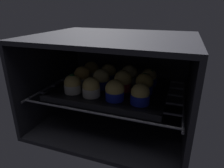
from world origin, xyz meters
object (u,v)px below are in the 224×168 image
Objects in this scene: muffin_row1_col0 at (82,76)px; muffin_row1_col2 at (123,81)px; muffin_row0_col2 at (115,91)px; muffin_row0_col3 at (140,95)px; muffin_row1_col1 at (101,79)px; muffin_row2_col3 at (149,78)px; muffin_row0_col0 at (73,85)px; baking_tray at (112,90)px; muffin_row2_col1 at (108,73)px; muffin_row1_col3 at (144,84)px; muffin_row2_col2 at (129,75)px; muffin_row2_col0 at (91,71)px; muffin_row0_col1 at (91,88)px.

muffin_row1_col0 is 0.98× the size of muffin_row1_col2.
muffin_row0_col3 is at bearing 0.82° from muffin_row0_col2.
muffin_row1_col0 is 1.02× the size of muffin_row1_col1.
muffin_row1_col0 reaches higher than muffin_row2_col3.
muffin_row1_col1 is at bearing -2.88° from muffin_row1_col0.
muffin_row0_col0 is 0.92× the size of muffin_row1_col0.
baking_tray is 5.96× the size of muffin_row0_col3.
muffin_row1_col0 is 1.12× the size of muffin_row2_col3.
muffin_row0_col0 is 1.02× the size of muffin_row0_col3.
muffin_row0_col0 is 18.25cm from muffin_row2_col1.
muffin_row1_col3 reaches higher than baking_tray.
muffin_row1_col0 is (-12.80, 0.04, 4.18)cm from baking_tray.
muffin_row2_col2 reaches higher than muffin_row1_col1.
muffin_row0_col2 is 0.92× the size of muffin_row1_col2.
muffin_row0_col2 is 19.29cm from muffin_row1_col0.
muffin_row2_col2 reaches higher than muffin_row0_col2.
muffin_row1_col2 reaches higher than muffin_row0_col3.
muffin_row1_col1 is at bearing -178.33° from muffin_row1_col3.
muffin_row2_col3 is (-0.18, 17.56, -0.02)cm from muffin_row0_col3.
muffin_row0_col2 is (4.25, -8.97, 3.74)cm from baking_tray.
muffin_row2_col0 reaches higher than baking_tray.
muffin_row2_col0 is 0.97× the size of muffin_row2_col2.
muffin_row1_col3 is 1.03× the size of muffin_row2_col1.
muffin_row2_col2 is (-8.35, 17.21, 0.42)cm from muffin_row0_col3.
muffin_row2_col2 is (8.92, 8.76, 0.08)cm from muffin_row1_col1.
muffin_row2_col1 is 17.46cm from muffin_row2_col3.
muffin_row2_col1 is (-0.36, 8.63, -0.12)cm from muffin_row1_col1.
muffin_row0_col1 is 24.74cm from muffin_row2_col3.
muffin_row2_col3 is (12.80, 8.71, 3.63)cm from baking_tray.
muffin_row1_col3 is at bearing 18.28° from muffin_row0_col0.
muffin_row0_col2 is 17.35cm from muffin_row2_col2.
muffin_row2_col0 is (-0.26, 8.90, -0.27)cm from muffin_row1_col0.
muffin_row0_col0 is at bearing -136.06° from muffin_row2_col2.
baking_tray is 10.40cm from muffin_row2_col2.
muffin_row0_col0 is 0.91× the size of muffin_row1_col2.
muffin_row1_col0 is at bearing 160.99° from muffin_row0_col3.
muffin_row1_col1 is 1.02× the size of muffin_row2_col1.
muffin_row1_col3 is at bearing -91.52° from muffin_row2_col3.
muffin_row0_col2 is 9.05cm from muffin_row1_col2.
baking_tray is 5.80× the size of muffin_row0_col2.
muffin_row1_col1 is (0.37, 8.41, 0.40)cm from muffin_row0_col1.
muffin_row1_col0 is at bearing -161.27° from muffin_row2_col3.
muffin_row1_col0 reaches higher than muffin_row2_col1.
muffin_row1_col2 is at bearing 133.83° from muffin_row0_col3.
muffin_row2_col1 is at bearing 154.70° from muffin_row1_col3.
muffin_row0_col3 is 24.56cm from muffin_row2_col1.
muffin_row2_col1 is 9.29cm from muffin_row2_col2.
muffin_row2_col0 is at bearing 178.16° from muffin_row2_col2.
muffin_row0_col2 is 0.97× the size of muffin_row2_col1.
muffin_row1_col2 reaches higher than muffin_row1_col3.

